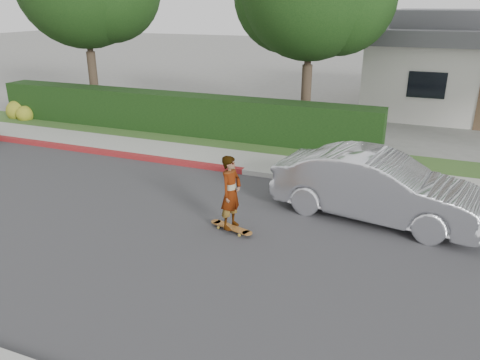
# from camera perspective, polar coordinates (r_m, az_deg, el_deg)

# --- Properties ---
(ground) EXTENTS (120.00, 120.00, 0.00)m
(ground) POSITION_cam_1_polar(r_m,az_deg,el_deg) (10.46, -13.14, -5.69)
(ground) COLOR slate
(ground) RESTS_ON ground
(road) EXTENTS (60.00, 8.00, 0.01)m
(road) POSITION_cam_1_polar(r_m,az_deg,el_deg) (10.46, -13.15, -5.66)
(road) COLOR #2D2D30
(road) RESTS_ON ground
(curb_far) EXTENTS (60.00, 0.20, 0.15)m
(curb_far) POSITION_cam_1_polar(r_m,az_deg,el_deg) (13.70, -3.49, 1.60)
(curb_far) COLOR #9E9E99
(curb_far) RESTS_ON ground
(curb_red_section) EXTENTS (12.00, 0.21, 0.15)m
(curb_red_section) POSITION_cam_1_polar(r_m,az_deg,el_deg) (16.39, -19.54, 3.67)
(curb_red_section) COLOR maroon
(curb_red_section) RESTS_ON ground
(sidewalk_far) EXTENTS (60.00, 1.60, 0.12)m
(sidewalk_far) POSITION_cam_1_polar(r_m,az_deg,el_deg) (14.48, -1.97, 2.63)
(sidewalk_far) COLOR gray
(sidewalk_far) RESTS_ON ground
(planting_strip) EXTENTS (60.00, 1.60, 0.10)m
(planting_strip) POSITION_cam_1_polar(r_m,az_deg,el_deg) (15.89, 0.36, 4.27)
(planting_strip) COLOR #2D4C1E
(planting_strip) RESTS_ON ground
(hedge) EXTENTS (15.00, 1.00, 1.50)m
(hedge) POSITION_cam_1_polar(r_m,az_deg,el_deg) (17.51, -8.15, 7.99)
(hedge) COLOR black
(hedge) RESTS_ON ground
(flowering_shrub) EXTENTS (1.40, 1.00, 0.90)m
(flowering_shrub) POSITION_cam_1_polar(r_m,az_deg,el_deg) (21.59, -25.25, 7.51)
(flowering_shrub) COLOR #2D4C19
(flowering_shrub) RESTS_ON ground
(skateboard) EXTENTS (1.09, 0.51, 0.10)m
(skateboard) POSITION_cam_1_polar(r_m,az_deg,el_deg) (9.99, -1.08, -5.81)
(skateboard) COLOR gold
(skateboard) RESTS_ON ground
(skateboarder) EXTENTS (0.47, 0.63, 1.58)m
(skateboarder) POSITION_cam_1_polar(r_m,az_deg,el_deg) (9.66, -1.11, -1.53)
(skateboarder) COLOR white
(skateboarder) RESTS_ON skateboard
(car_silver) EXTENTS (4.75, 2.30, 1.50)m
(car_silver) POSITION_cam_1_polar(r_m,az_deg,el_deg) (10.82, 16.29, -0.75)
(car_silver) COLOR silver
(car_silver) RESTS_ON ground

